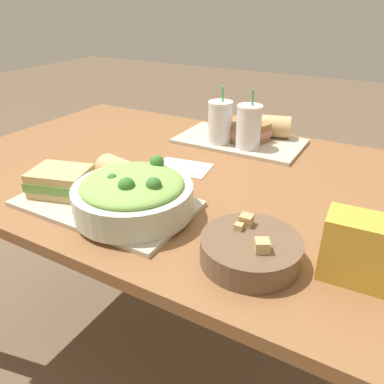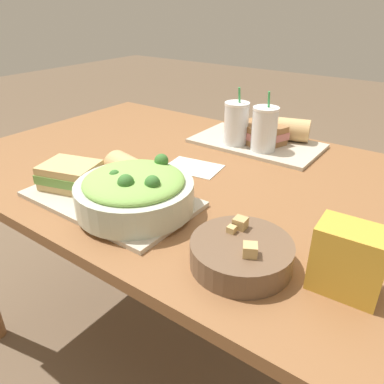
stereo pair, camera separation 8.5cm
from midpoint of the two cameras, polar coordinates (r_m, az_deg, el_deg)
ground_plane at (r=1.61m, az=-3.34°, el=-22.34°), size 12.00×12.00×0.00m
dining_table at (r=1.17m, az=-4.23°, el=-0.64°), size 1.45×0.95×0.77m
tray_near at (r=0.96m, az=-15.45°, el=-1.77°), size 0.43×0.25×0.01m
tray_far at (r=1.35m, az=5.45°, el=7.70°), size 0.43×0.25×0.01m
salad_bowl at (r=0.88m, az=-11.71°, el=-0.29°), size 0.28×0.28×0.11m
soup_bowl at (r=0.73m, az=5.61°, el=-8.74°), size 0.20×0.20×0.07m
sandwich_near at (r=1.02m, az=-21.59°, el=1.49°), size 0.17×0.15×0.06m
baguette_near at (r=0.99m, az=-12.72°, el=2.47°), size 0.16×0.11×0.08m
sandwich_far at (r=1.33m, az=5.94°, el=9.18°), size 0.19×0.17×0.06m
baguette_far at (r=1.37m, az=10.09°, el=9.81°), size 0.16×0.11×0.08m
drink_cup_dark at (r=1.29m, az=2.39°, el=10.38°), size 0.08×0.08×0.19m
drink_cup_red at (r=1.25m, az=6.69°, el=9.64°), size 0.08×0.08×0.19m
chip_bag at (r=0.72m, az=20.71°, el=-8.21°), size 0.12×0.08×0.13m
napkin_folded at (r=1.14m, az=-3.57°, el=3.68°), size 0.18×0.14×0.00m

